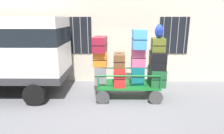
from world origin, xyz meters
TOP-DOWN VIEW (x-y plane):
  - ground_plane at (0.00, 0.00)m, footprint 40.00×40.00m
  - building_wall at (0.00, 2.24)m, footprint 12.00×0.38m
  - luggage_cart at (0.22, 0.35)m, footprint 2.16×1.16m
  - cart_railing at (0.22, 0.35)m, footprint 2.04×1.03m
  - suitcase_left_bottom at (-0.73, 0.37)m, footprint 0.42×0.45m
  - suitcase_left_middle at (-0.73, 0.34)m, footprint 0.47×0.40m
  - suitcase_left_top at (-0.73, 0.35)m, footprint 0.48×0.76m
  - suitcase_midleft_bottom at (-0.09, 0.33)m, footprint 0.38×0.90m
  - suitcase_midleft_middle at (-0.09, 0.35)m, footprint 0.39×0.69m
  - suitcase_center_bottom at (0.54, 0.38)m, footprint 0.48×0.53m
  - suitcase_center_middle at (0.54, 0.36)m, footprint 0.46×0.31m
  - suitcase_center_top at (0.54, 0.34)m, footprint 0.44×0.68m
  - suitcase_midright_bottom at (1.18, 0.33)m, footprint 0.50×0.86m
  - suitcase_midright_middle at (1.18, 0.34)m, footprint 0.55×0.91m
  - suitcase_midright_top at (1.18, 0.37)m, footprint 0.46×0.56m
  - backpack at (1.18, 0.33)m, footprint 0.27×0.22m

SIDE VIEW (x-z plane):
  - ground_plane at x=0.00m, z-range 0.00..0.00m
  - luggage_cart at x=0.22m, z-range 0.15..0.65m
  - suitcase_midright_bottom at x=1.18m, z-range 0.49..1.08m
  - suitcase_midleft_bottom at x=-0.09m, z-range 0.49..1.11m
  - suitcase_center_bottom at x=0.54m, z-range 0.49..1.12m
  - suitcase_left_bottom at x=-0.73m, z-range 0.49..1.13m
  - cart_railing at x=0.22m, z-range 0.64..1.10m
  - suitcase_midleft_middle at x=-0.09m, z-range 1.11..1.56m
  - suitcase_midright_middle at x=1.18m, z-range 1.08..1.63m
  - suitcase_left_middle at x=-0.73m, z-range 1.13..1.61m
  - suitcase_center_middle at x=0.54m, z-range 1.12..1.73m
  - suitcase_midright_top at x=1.18m, z-range 1.63..2.07m
  - suitcase_left_top at x=-0.73m, z-range 1.61..2.12m
  - suitcase_center_top at x=0.54m, z-range 1.73..2.36m
  - backpack at x=1.18m, z-range 2.08..2.52m
  - building_wall at x=0.00m, z-range 0.00..5.00m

